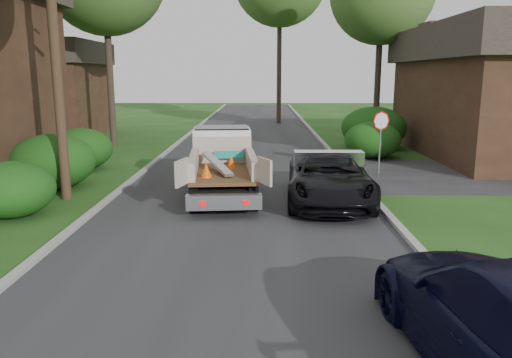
{
  "coord_description": "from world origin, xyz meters",
  "views": [
    {
      "loc": [
        0.62,
        -10.16,
        3.82
      ],
      "look_at": [
        0.49,
        2.37,
        1.2
      ],
      "focal_mm": 35.0,
      "sensor_mm": 36.0,
      "label": 1
    }
  ],
  "objects_px": {
    "stop_sign": "(381,129)",
    "black_pickup": "(330,178)",
    "utility_pole": "(54,28)",
    "flatbed_truck": "(222,158)",
    "house_left_far": "(40,87)"
  },
  "relations": [
    {
      "from": "house_left_far",
      "to": "flatbed_truck",
      "type": "bearing_deg",
      "value": -51.05
    },
    {
      "from": "flatbed_truck",
      "to": "black_pickup",
      "type": "xyz_separation_m",
      "value": [
        3.37,
        -1.47,
        -0.37
      ]
    },
    {
      "from": "flatbed_truck",
      "to": "stop_sign",
      "type": "bearing_deg",
      "value": 20.99
    },
    {
      "from": "black_pickup",
      "to": "flatbed_truck",
      "type": "bearing_deg",
      "value": 160.35
    },
    {
      "from": "utility_pole",
      "to": "flatbed_truck",
      "type": "bearing_deg",
      "value": 13.46
    },
    {
      "from": "stop_sign",
      "to": "utility_pole",
      "type": "bearing_deg",
      "value": -159.38
    },
    {
      "from": "house_left_far",
      "to": "black_pickup",
      "type": "distance_m",
      "value": 23.84
    },
    {
      "from": "stop_sign",
      "to": "black_pickup",
      "type": "xyz_separation_m",
      "value": [
        -2.51,
        -4.34,
        -1.03
      ]
    },
    {
      "from": "stop_sign",
      "to": "black_pickup",
      "type": "distance_m",
      "value": 5.12
    },
    {
      "from": "house_left_far",
      "to": "flatbed_truck",
      "type": "relative_size",
      "value": 1.35
    },
    {
      "from": "stop_sign",
      "to": "flatbed_truck",
      "type": "bearing_deg",
      "value": -153.97
    },
    {
      "from": "utility_pole",
      "to": "flatbed_truck",
      "type": "relative_size",
      "value": 1.79
    },
    {
      "from": "house_left_far",
      "to": "utility_pole",
      "type": "bearing_deg",
      "value": -64.77
    },
    {
      "from": "stop_sign",
      "to": "utility_pole",
      "type": "distance_m",
      "value": 11.91
    },
    {
      "from": "house_left_far",
      "to": "black_pickup",
      "type": "height_order",
      "value": "house_left_far"
    }
  ]
}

